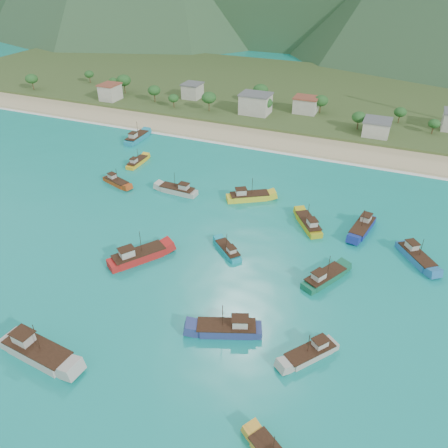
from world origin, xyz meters
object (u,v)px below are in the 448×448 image
at_px(boat_13, 137,163).
at_px(boat_24, 178,190).
at_px(boat_6, 116,182).
at_px(boat_14, 362,228).
at_px(boat_8, 137,138).
at_px(boat_25, 311,353).
at_px(boat_11, 138,256).
at_px(boat_23, 324,278).
at_px(boat_15, 228,251).
at_px(boat_17, 228,329).
at_px(boat_5, 37,352).
at_px(boat_10, 249,197).
at_px(boat_16, 308,224).
at_px(boat_7, 416,257).

relative_size(boat_13, boat_24, 0.84).
height_order(boat_6, boat_14, boat_14).
height_order(boat_8, boat_25, boat_8).
relative_size(boat_6, boat_24, 0.88).
height_order(boat_11, boat_23, boat_11).
xyz_separation_m(boat_6, boat_13, (-1.70, 13.64, -0.01)).
xyz_separation_m(boat_15, boat_17, (8.82, -21.71, 0.33)).
bearing_deg(boat_24, boat_25, -129.53).
height_order(boat_14, boat_25, boat_14).
relative_size(boat_5, boat_11, 1.12).
bearing_deg(boat_14, boat_10, 3.74).
relative_size(boat_11, boat_23, 1.15).
bearing_deg(boat_17, boat_24, 16.19).
relative_size(boat_16, boat_24, 0.96).
bearing_deg(boat_11, boat_23, 47.36).
relative_size(boat_23, boat_24, 0.99).
height_order(boat_8, boat_11, boat_11).
distance_m(boat_13, boat_25, 85.11).
height_order(boat_7, boat_15, boat_7).
distance_m(boat_16, boat_24, 36.87).
relative_size(boat_10, boat_24, 1.05).
distance_m(boat_5, boat_8, 94.26).
bearing_deg(boat_8, boat_24, -43.93).
distance_m(boat_10, boat_11, 36.24).
distance_m(boat_6, boat_8, 32.87).
bearing_deg(boat_15, boat_10, 50.21).
distance_m(boat_6, boat_13, 13.75).
distance_m(boat_6, boat_11, 37.38).
height_order(boat_10, boat_15, boat_10).
height_order(boat_6, boat_16, boat_16).
relative_size(boat_5, boat_14, 1.20).
xyz_separation_m(boat_16, boat_24, (-36.74, 3.10, 0.03)).
xyz_separation_m(boat_7, boat_11, (-54.76, -23.03, 0.20)).
xyz_separation_m(boat_14, boat_25, (-2.57, -41.68, -0.15)).
height_order(boat_5, boat_8, boat_5).
xyz_separation_m(boat_8, boat_15, (53.89, -48.64, -0.34)).
height_order(boat_14, boat_16, boat_14).
bearing_deg(boat_13, boat_8, 121.93).
xyz_separation_m(boat_16, boat_17, (-4.93, -38.86, 0.10)).
height_order(boat_15, boat_24, boat_24).
distance_m(boat_6, boat_15, 45.33).
xyz_separation_m(boat_7, boat_16, (-24.25, 3.94, -0.02)).
height_order(boat_7, boat_23, boat_7).
distance_m(boat_15, boat_23, 21.46).
bearing_deg(boat_11, boat_6, 166.43).
bearing_deg(boat_10, boat_8, -147.92).
bearing_deg(boat_7, boat_15, -18.26).
relative_size(boat_14, boat_24, 1.06).
bearing_deg(boat_16, boat_24, 140.14).
relative_size(boat_10, boat_17, 0.96).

